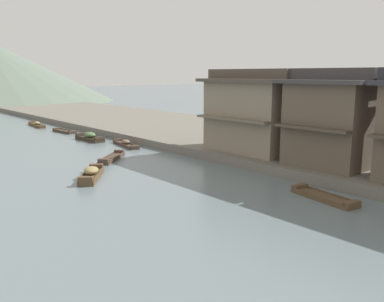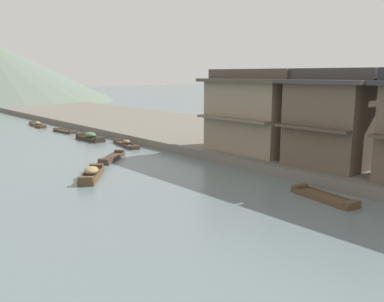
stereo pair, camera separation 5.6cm
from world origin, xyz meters
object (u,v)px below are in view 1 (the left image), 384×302
at_px(boat_moored_nearest, 37,125).
at_px(boat_upstream_distant, 324,197).
at_px(boat_moored_second, 65,131).
at_px(boat_moored_far, 112,158).
at_px(boat_crossing_west, 126,144).
at_px(boat_midriver_upstream, 91,174).
at_px(house_waterfront_tall, 338,118).
at_px(boat_midriver_drifting, 90,137).
at_px(house_waterfront_narrow, 255,111).

height_order(boat_moored_nearest, boat_upstream_distant, boat_moored_nearest).
distance_m(boat_moored_second, boat_moored_far, 16.70).
height_order(boat_moored_nearest, boat_moored_second, boat_moored_nearest).
distance_m(boat_upstream_distant, boat_crossing_west, 20.38).
xyz_separation_m(boat_moored_second, boat_moored_far, (-3.37, -16.35, 0.03)).
bearing_deg(boat_upstream_distant, boat_moored_far, 102.12).
bearing_deg(boat_midriver_upstream, boat_crossing_west, 47.70).
bearing_deg(boat_crossing_west, boat_moored_second, 92.94).
distance_m(boat_moored_far, house_waterfront_tall, 16.47).
bearing_deg(boat_moored_far, boat_midriver_drifting, 72.70).
xyz_separation_m(boat_moored_second, boat_midriver_upstream, (-7.15, -20.42, 0.17)).
bearing_deg(boat_upstream_distant, boat_moored_second, 90.08).
height_order(boat_moored_second, boat_midriver_upstream, boat_midriver_upstream).
distance_m(boat_moored_second, boat_midriver_drifting, 6.97).
relative_size(boat_crossing_west, house_waterfront_narrow, 0.62).
bearing_deg(boat_crossing_west, boat_upstream_distant, -91.60).
bearing_deg(house_waterfront_tall, house_waterfront_narrow, 94.76).
bearing_deg(house_waterfront_tall, boat_crossing_west, 105.81).
distance_m(boat_moored_second, house_waterfront_tall, 30.41).
distance_m(boat_midriver_upstream, boat_upstream_distant, 13.86).
bearing_deg(boat_moored_second, boat_midriver_drifting, -93.67).
distance_m(boat_midriver_upstream, house_waterfront_tall, 16.15).
xyz_separation_m(boat_midriver_drifting, boat_crossing_west, (1.06, -4.93, -0.12)).
bearing_deg(boat_moored_far, boat_moored_second, 78.34).
bearing_deg(boat_moored_nearest, boat_midriver_upstream, -103.64).
distance_m(boat_moored_nearest, boat_upstream_distant, 39.61).
relative_size(boat_moored_nearest, house_waterfront_narrow, 0.69).
bearing_deg(boat_upstream_distant, boat_crossing_west, 88.40).
relative_size(boat_upstream_distant, house_waterfront_narrow, 0.53).
xyz_separation_m(boat_moored_nearest, boat_upstream_distant, (0.46, -39.61, -0.06)).
height_order(boat_upstream_distant, house_waterfront_tall, house_waterfront_tall).
xyz_separation_m(boat_moored_nearest, boat_moored_second, (0.41, -7.35, -0.07)).
xyz_separation_m(house_waterfront_tall, house_waterfront_narrow, (-0.54, 6.53, -0.01)).
relative_size(boat_moored_nearest, house_waterfront_tall, 0.77).
height_order(boat_midriver_drifting, house_waterfront_narrow, house_waterfront_narrow).
bearing_deg(house_waterfront_tall, boat_moored_far, 124.10).
relative_size(boat_upstream_distant, house_waterfront_tall, 0.59).
bearing_deg(boat_moored_nearest, boat_upstream_distant, -89.34).
bearing_deg(boat_midriver_drifting, boat_moored_second, 86.33).
height_order(boat_moored_far, boat_midriver_upstream, boat_midriver_upstream).
bearing_deg(house_waterfront_tall, boat_moored_second, 100.77).
bearing_deg(boat_upstream_distant, house_waterfront_narrow, 60.97).
bearing_deg(house_waterfront_narrow, boat_moored_second, 102.43).
bearing_deg(boat_moored_nearest, boat_crossing_west, -86.95).
bearing_deg(boat_upstream_distant, house_waterfront_tall, 24.80).
bearing_deg(boat_moored_nearest, boat_moored_second, -86.78).
relative_size(boat_midriver_drifting, house_waterfront_tall, 0.59).
bearing_deg(boat_moored_second, house_waterfront_tall, -79.23).
bearing_deg(house_waterfront_narrow, boat_midriver_upstream, 167.46).
distance_m(boat_midriver_drifting, house_waterfront_tall, 23.76).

